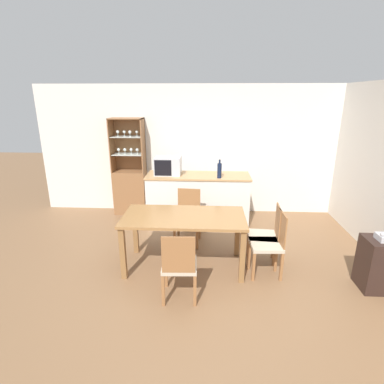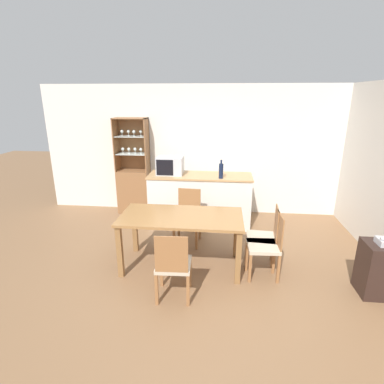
% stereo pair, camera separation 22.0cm
% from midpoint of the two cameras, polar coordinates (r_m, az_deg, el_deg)
% --- Properties ---
extents(ground_plane, '(18.00, 18.00, 0.00)m').
position_cam_midpoint_polar(ground_plane, '(4.09, 3.02, -16.82)').
color(ground_plane, brown).
extents(wall_back, '(6.80, 0.06, 2.55)m').
position_cam_midpoint_polar(wall_back, '(6.09, 4.52, 7.85)').
color(wall_back, silver).
rests_on(wall_back, ground_plane).
extents(kitchen_counter, '(1.88, 0.63, 0.96)m').
position_cam_midpoint_polar(kitchen_counter, '(5.58, 2.63, -1.48)').
color(kitchen_counter, silver).
rests_on(kitchen_counter, ground_plane).
extents(display_cabinet, '(0.64, 0.37, 1.93)m').
position_cam_midpoint_polar(display_cabinet, '(6.27, -9.98, 1.52)').
color(display_cabinet, brown).
rests_on(display_cabinet, ground_plane).
extents(dining_table, '(1.67, 0.82, 0.77)m').
position_cam_midpoint_polar(dining_table, '(4.13, -0.51, -5.85)').
color(dining_table, olive).
rests_on(dining_table, ground_plane).
extents(dining_chair_side_right_near, '(0.42, 0.42, 0.88)m').
position_cam_midpoint_polar(dining_chair_side_right_near, '(4.16, 15.52, -9.76)').
color(dining_chair_side_right_near, '#C1B299').
rests_on(dining_chair_side_right_near, ground_plane).
extents(dining_chair_side_right_far, '(0.43, 0.43, 0.88)m').
position_cam_midpoint_polar(dining_chair_side_right_far, '(4.37, 15.02, -8.30)').
color(dining_chair_side_right_far, '#C1B299').
rests_on(dining_chair_side_right_far, ground_plane).
extents(dining_chair_head_far, '(0.43, 0.43, 0.88)m').
position_cam_midpoint_polar(dining_chair_head_far, '(4.88, 0.48, -4.81)').
color(dining_chair_head_far, '#C1B299').
rests_on(dining_chair_head_far, ground_plane).
extents(dining_chair_head_near, '(0.42, 0.42, 0.88)m').
position_cam_midpoint_polar(dining_chair_head_near, '(3.59, -1.80, -13.76)').
color(dining_chair_head_near, '#C1B299').
rests_on(dining_chair_head_near, ground_plane).
extents(microwave, '(0.47, 0.39, 0.32)m').
position_cam_midpoint_polar(microwave, '(5.49, -3.03, 5.09)').
color(microwave, '#B7BABF').
rests_on(microwave, kitchen_counter).
extents(wine_bottle, '(0.08, 0.08, 0.33)m').
position_cam_midpoint_polar(wine_bottle, '(5.22, 6.75, 4.05)').
color(wine_bottle, '#141E38').
rests_on(wine_bottle, kitchen_counter).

